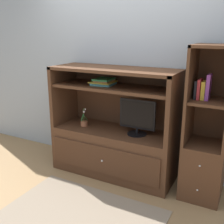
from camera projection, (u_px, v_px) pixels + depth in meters
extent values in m
plane|color=#99754C|center=(98.00, 186.00, 3.29)|extent=(8.00, 8.00, 0.00)
cube|color=#9EA8B2|center=(126.00, 62.00, 3.53)|extent=(6.00, 0.10, 2.80)
cube|color=gray|center=(79.00, 218.00, 2.72)|extent=(1.58, 1.05, 0.01)
cube|color=#4C2D1C|center=(114.00, 151.00, 3.55)|extent=(1.56, 0.57, 0.59)
cube|color=#462A19|center=(102.00, 160.00, 3.30)|extent=(1.44, 0.02, 0.35)
sphere|color=silver|center=(102.00, 161.00, 3.29)|extent=(0.02, 0.02, 0.02)
cube|color=#4C2D1C|center=(64.00, 94.00, 3.70)|extent=(0.05, 0.57, 0.78)
cube|color=#4C2D1C|center=(175.00, 108.00, 3.02)|extent=(0.05, 0.57, 0.78)
cube|color=#4C2D1C|center=(124.00, 96.00, 3.59)|extent=(1.56, 0.02, 0.78)
cube|color=#4C2D1C|center=(114.00, 69.00, 3.25)|extent=(1.56, 0.57, 0.04)
cube|color=#4C2D1C|center=(114.00, 87.00, 3.31)|extent=(1.46, 0.51, 0.04)
cylinder|color=black|center=(137.00, 134.00, 3.32)|extent=(0.23, 0.23, 0.01)
cylinder|color=black|center=(137.00, 131.00, 3.31)|extent=(0.03, 0.03, 0.06)
cube|color=black|center=(137.00, 114.00, 3.25)|extent=(0.45, 0.02, 0.35)
cube|color=black|center=(137.00, 115.00, 3.24)|extent=(0.42, 0.00, 0.32)
cylinder|color=#B26642|center=(84.00, 124.00, 3.61)|extent=(0.09, 0.09, 0.06)
cylinder|color=#3D6B33|center=(84.00, 115.00, 3.58)|extent=(0.01, 0.01, 0.18)
cube|color=#2D7A38|center=(86.00, 118.00, 3.59)|extent=(0.04, 0.14, 0.11)
cube|color=#2D7A38|center=(82.00, 118.00, 3.60)|extent=(0.02, 0.07, 0.08)
sphere|color=silver|center=(84.00, 112.00, 3.57)|extent=(0.03, 0.03, 0.03)
sphere|color=silver|center=(84.00, 112.00, 3.55)|extent=(0.02, 0.02, 0.02)
sphere|color=silver|center=(85.00, 109.00, 3.56)|extent=(0.02, 0.02, 0.02)
cube|color=teal|center=(104.00, 84.00, 3.38)|extent=(0.28, 0.28, 0.03)
cube|color=gold|center=(103.00, 82.00, 3.37)|extent=(0.29, 0.29, 0.01)
cube|color=#A56638|center=(104.00, 81.00, 3.36)|extent=(0.20, 0.25, 0.02)
cube|color=#338C4C|center=(104.00, 79.00, 3.36)|extent=(0.22, 0.27, 0.02)
cube|color=#4C2D1C|center=(203.00, 170.00, 3.04)|extent=(0.43, 0.48, 0.62)
sphere|color=silver|center=(200.00, 166.00, 2.79)|extent=(0.02, 0.02, 0.02)
sphere|color=silver|center=(197.00, 190.00, 2.87)|extent=(0.02, 0.02, 0.02)
cube|color=#4C2D1C|center=(191.00, 95.00, 2.90)|extent=(0.03, 0.48, 1.04)
cube|color=#4C2D1C|center=(214.00, 92.00, 3.01)|extent=(0.43, 0.02, 1.04)
cube|color=#4C2D1C|center=(210.00, 101.00, 2.82)|extent=(0.37, 0.43, 0.03)
cube|color=#4C2D1C|center=(216.00, 46.00, 2.67)|extent=(0.43, 0.48, 0.03)
cube|color=black|center=(196.00, 90.00, 2.86)|extent=(0.02, 0.15, 0.19)
cube|color=red|center=(200.00, 89.00, 2.84)|extent=(0.03, 0.15, 0.21)
cube|color=gold|center=(204.00, 90.00, 2.83)|extent=(0.04, 0.12, 0.19)
cube|color=purple|center=(208.00, 87.00, 2.80)|extent=(0.04, 0.14, 0.27)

